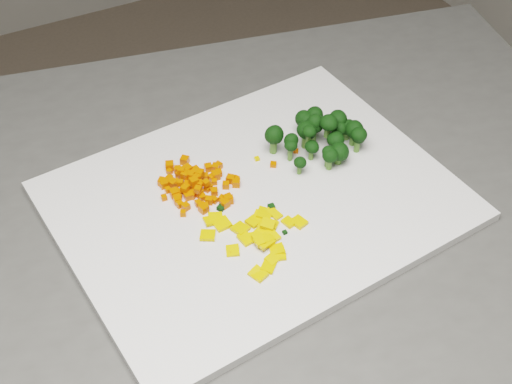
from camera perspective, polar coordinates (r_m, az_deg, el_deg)
name	(u,v)px	position (r m, az deg, el deg)	size (l,w,h in m)	color
counter_block	(244,378)	(1.30, -0.99, -14.68)	(1.06, 0.74, 0.90)	#454543
cutting_board	(256,201)	(0.93, 0.00, -0.72)	(0.49, 0.38, 0.01)	silver
carrot_pile	(196,178)	(0.93, -4.85, 1.15)	(0.11, 0.11, 0.03)	#D84502
pepper_pile	(254,231)	(0.87, -0.17, -3.16)	(0.13, 0.13, 0.02)	#F0B00C
broccoli_pile	(312,132)	(0.98, 4.49, 4.79)	(0.13, 0.13, 0.06)	black
carrot_cube_0	(192,182)	(0.93, -5.11, 0.82)	(0.01, 0.01, 0.01)	#D84502
carrot_cube_1	(224,203)	(0.91, -2.59, -0.90)	(0.01, 0.01, 0.01)	#D84502
carrot_cube_2	(209,167)	(0.96, -3.81, 2.04)	(0.01, 0.01, 0.01)	#D84502
carrot_cube_3	(206,183)	(0.93, -4.01, 0.72)	(0.01, 0.01, 0.01)	#D84502
carrot_cube_4	(163,184)	(0.95, -7.49, 0.65)	(0.01, 0.01, 0.01)	#D84502
carrot_cube_5	(177,200)	(0.92, -6.31, -0.64)	(0.01, 0.01, 0.01)	#D84502
carrot_cube_6	(215,200)	(0.92, -3.33, -0.65)	(0.01, 0.01, 0.01)	#D84502
carrot_cube_7	(185,175)	(0.94, -5.68, 1.35)	(0.01, 0.01, 0.01)	#D84502
carrot_cube_8	(169,178)	(0.95, -6.94, 1.11)	(0.01, 0.01, 0.01)	#D84502
carrot_cube_9	(216,167)	(0.96, -3.24, 1.98)	(0.01, 0.01, 0.01)	#D84502
carrot_cube_10	(200,184)	(0.93, -4.47, 0.61)	(0.01, 0.01, 0.01)	#D84502
carrot_cube_11	(228,199)	(0.92, -2.25, -0.54)	(0.01, 0.01, 0.01)	#D84502
carrot_cube_12	(216,175)	(0.95, -3.24, 1.35)	(0.01, 0.01, 0.01)	#D84502
carrot_cube_13	(181,175)	(0.95, -6.06, 1.34)	(0.01, 0.01, 0.01)	#D84502
carrot_cube_14	(195,172)	(0.95, -4.93, 1.62)	(0.01, 0.01, 0.01)	#D84502
carrot_cube_15	(200,183)	(0.93, -4.50, 0.69)	(0.01, 0.01, 0.01)	#D84502
carrot_cube_16	(214,192)	(0.93, -3.37, 0.01)	(0.01, 0.01, 0.01)	#D84502
carrot_cube_17	(162,182)	(0.95, -7.51, 0.83)	(0.01, 0.01, 0.01)	#D84502
carrot_cube_18	(226,185)	(0.94, -2.43, 0.55)	(0.01, 0.01, 0.01)	#D84502
carrot_cube_19	(176,183)	(0.94, -6.41, 0.72)	(0.01, 0.01, 0.01)	#D84502
carrot_cube_20	(168,190)	(0.94, -7.07, 0.17)	(0.01, 0.01, 0.01)	#D84502
carrot_cube_21	(212,178)	(0.95, -3.54, 1.16)	(0.01, 0.01, 0.01)	#D84502
carrot_cube_22	(192,195)	(0.93, -5.14, -0.23)	(0.01, 0.01, 0.01)	#D84502
carrot_cube_23	(207,189)	(0.93, -3.91, 0.23)	(0.01, 0.01, 0.01)	#D84502
carrot_cube_24	(222,199)	(0.92, -2.71, -0.54)	(0.01, 0.01, 0.01)	#D84502
carrot_cube_25	(185,160)	(0.97, -5.72, 2.54)	(0.01, 0.01, 0.01)	#D84502
carrot_cube_26	(205,207)	(0.91, -4.13, -1.21)	(0.01, 0.01, 0.01)	#D84502
carrot_cube_27	(205,176)	(0.95, -4.11, 1.25)	(0.01, 0.01, 0.01)	#D84502
carrot_cube_28	(214,182)	(0.94, -3.36, 0.81)	(0.01, 0.01, 0.01)	#D84502
carrot_cube_29	(208,168)	(0.96, -3.83, 1.96)	(0.01, 0.01, 0.01)	#D84502
carrot_cube_30	(164,184)	(0.94, -7.36, 0.64)	(0.01, 0.01, 0.01)	#D84502
carrot_cube_31	(183,213)	(0.90, -5.85, -1.70)	(0.01, 0.01, 0.01)	#D84502
carrot_cube_32	(185,189)	(0.92, -5.72, 0.26)	(0.01, 0.01, 0.01)	#D84502
carrot_cube_33	(199,175)	(0.94, -4.62, 1.35)	(0.01, 0.01, 0.01)	#D84502
carrot_cube_34	(201,176)	(0.95, -4.43, 1.25)	(0.01, 0.01, 0.01)	#D84502
carrot_cube_35	(230,200)	(0.92, -2.12, -0.62)	(0.01, 0.01, 0.01)	#D84502
carrot_cube_36	(193,184)	(0.94, -5.07, 0.63)	(0.01, 0.01, 0.01)	#D84502
carrot_cube_37	(197,178)	(0.93, -4.78, 1.14)	(0.01, 0.01, 0.01)	#D84502
carrot_cube_38	(192,177)	(0.94, -5.16, 1.20)	(0.01, 0.01, 0.01)	#D84502
carrot_cube_39	(178,170)	(0.96, -6.30, 1.80)	(0.01, 0.01, 0.01)	#D84502
carrot_cube_40	(199,173)	(0.94, -4.55, 1.49)	(0.01, 0.01, 0.01)	#D84502
carrot_cube_41	(168,180)	(0.95, -7.04, 0.93)	(0.01, 0.01, 0.01)	#D84502
carrot_cube_42	(219,173)	(0.95, -3.01, 1.54)	(0.01, 0.01, 0.01)	#D84502
carrot_cube_43	(194,188)	(0.94, -4.95, 0.35)	(0.01, 0.01, 0.01)	#D84502
carrot_cube_44	(219,166)	(0.96, -2.98, 2.10)	(0.01, 0.01, 0.01)	#D84502
carrot_cube_45	(236,183)	(0.94, -1.59, 0.73)	(0.01, 0.01, 0.01)	#D84502
carrot_cube_46	(186,207)	(0.91, -5.65, -1.17)	(0.01, 0.01, 0.01)	#D84502
carrot_cube_47	(198,203)	(0.92, -4.66, -0.90)	(0.01, 0.01, 0.01)	#D84502
carrot_cube_48	(196,170)	(0.96, -4.86, 1.76)	(0.01, 0.01, 0.01)	#D84502
carrot_cube_49	(187,169)	(0.95, -5.51, 1.81)	(0.01, 0.01, 0.01)	#D84502
carrot_cube_50	(218,166)	(0.96, -3.05, 2.11)	(0.01, 0.01, 0.01)	#D84502
carrot_cube_51	(225,203)	(0.91, -2.50, -0.92)	(0.01, 0.01, 0.01)	#D84502
carrot_cube_52	(181,171)	(0.94, -6.00, 1.69)	(0.01, 0.01, 0.01)	#D84502
carrot_cube_53	(188,196)	(0.92, -5.48, -0.34)	(0.01, 0.01, 0.01)	#D84502
carrot_cube_54	(180,183)	(0.93, -6.08, 0.74)	(0.01, 0.01, 0.01)	#D84502
carrot_cube_55	(204,208)	(0.91, -4.22, -1.32)	(0.01, 0.01, 0.01)	#D84502
carrot_cube_56	(192,182)	(0.94, -5.16, 0.80)	(0.01, 0.01, 0.01)	#D84502
carrot_cube_57	(164,197)	(0.93, -7.36, -0.44)	(0.01, 0.01, 0.01)	#D84502
carrot_cube_58	(199,193)	(0.93, -4.58, -0.06)	(0.01, 0.01, 0.01)	#D84502
carrot_cube_59	(180,204)	(0.92, -6.13, -0.98)	(0.01, 0.01, 0.01)	#D84502
carrot_cube_60	(215,190)	(0.93, -3.30, 0.15)	(0.01, 0.01, 0.01)	#D84502
carrot_cube_61	(198,190)	(0.92, -4.67, 0.19)	(0.01, 0.01, 0.01)	#D84502
carrot_cube_62	(210,187)	(0.94, -3.73, 0.43)	(0.01, 0.01, 0.01)	#D84502
carrot_cube_63	(209,200)	(0.92, -3.76, -0.67)	(0.01, 0.01, 0.01)	#D84502
carrot_cube_64	(170,172)	(0.96, -6.93, 1.62)	(0.01, 0.01, 0.01)	#D84502
carrot_cube_65	(202,197)	(0.92, -4.31, -0.42)	(0.01, 0.01, 0.01)	#D84502
carrot_cube_66	(174,193)	(0.93, -6.55, -0.08)	(0.01, 0.01, 0.01)	#D84502
carrot_cube_67	(194,182)	(0.93, -5.00, 0.84)	(0.01, 0.01, 0.01)	#D84502
carrot_cube_68	(236,179)	(0.95, -1.58, 1.06)	(0.01, 0.01, 0.01)	#D84502
carrot_cube_69	(179,192)	(0.93, -6.18, -0.04)	(0.01, 0.01, 0.01)	#D84502
carrot_cube_70	(190,175)	(0.94, -5.27, 1.34)	(0.01, 0.01, 0.01)	#D84502
carrot_cube_71	(196,192)	(0.93, -4.83, 0.03)	(0.01, 0.01, 0.01)	#D84502
carrot_cube_72	(203,207)	(0.91, -4.30, -1.17)	(0.01, 0.01, 0.01)	#D84502
carrot_cube_73	(178,197)	(0.92, -6.29, -0.43)	(0.01, 0.01, 0.01)	#D84502
carrot_cube_74	(190,182)	(0.95, -5.27, 0.83)	(0.01, 0.01, 0.01)	#D84502
carrot_cube_75	(196,182)	(0.93, -4.85, 0.80)	(0.01, 0.01, 0.01)	#D84502
carrot_cube_76	(173,183)	(0.94, -6.67, 0.70)	(0.01, 0.01, 0.01)	#D84502
carrot_cube_77	(170,166)	(0.97, -6.93, 2.10)	(0.01, 0.01, 0.01)	#D84502
carrot_cube_78	(188,186)	(0.94, -5.49, 0.50)	(0.01, 0.01, 0.01)	#D84502
carrot_cube_79	(230,179)	(0.94, -2.06, 1.05)	(0.01, 0.01, 0.01)	#D84502
pepper_chunk_0	(211,221)	(0.90, -3.64, -2.31)	(0.02, 0.02, 0.00)	#F0B00C
pepper_chunk_1	(268,266)	(0.85, 1.00, -5.97)	(0.02, 0.02, 0.00)	#F0B00C
pepper_chunk_2	(216,218)	(0.90, -3.24, -2.05)	(0.02, 0.02, 0.00)	#F0B00C
pepper_chunk_3	(271,236)	(0.88, 1.20, -3.56)	(0.02, 0.02, 0.01)	#F0B00C
pepper_chunk_4	(289,222)	(0.89, 2.64, -2.42)	(0.02, 0.01, 0.00)	#F0B00C
pepper_chunk_5	(264,214)	(0.90, 0.68, -1.75)	(0.02, 0.02, 0.00)	#F0B00C
pepper_chunk_6	(270,239)	(0.87, 1.11, -3.81)	(0.02, 0.02, 0.00)	#F0B00C
pepper_chunk_7	(264,243)	(0.87, 0.66, -4.08)	(0.02, 0.01, 0.00)	#F0B00C
pepper_chunk_8	(254,237)	(0.88, -0.17, -3.59)	(0.01, 0.01, 0.00)	#F0B00C
pepper_chunk_9	(258,239)	(0.86, 0.19, -3.81)	(0.02, 0.01, 0.00)	#F0B00C
pepper_chunk_10	(259,275)	(0.84, 0.27, -6.65)	(0.02, 0.02, 0.00)	#F0B00C
pepper_chunk_11	(299,222)	(0.89, 3.45, -2.42)	(0.02, 0.02, 0.00)	#F0B00C
pepper_chunk_12	(268,224)	(0.88, 0.95, -2.57)	(0.01, 0.02, 0.00)	#F0B00C
pepper_chunk_13	(208,235)	(0.88, -3.88, -3.47)	(0.02, 0.02, 0.00)	#F0B00C
pepper_chunk_14	(272,224)	(0.89, 1.31, -2.62)	(0.01, 0.01, 0.00)	#F0B00C
pepper_chunk_15	(279,250)	(0.86, 1.81, -4.63)	(0.01, 0.02, 0.01)	#F0B00C
pepper_chunk_16	(261,232)	(0.88, 0.37, -3.21)	(0.01, 0.01, 0.00)	#F0B00C
pepper_chunk_17	(274,213)	(0.90, 1.45, -1.71)	(0.02, 0.01, 0.00)	#F0B00C
pepper_chunk_18	(222,224)	(0.89, -2.73, -2.57)	(0.02, 0.02, 0.00)	#F0B00C
pepper_chunk_19	(246,239)	(0.87, -0.82, -3.77)	(0.02, 0.01, 0.00)	#F0B00C
pepper_chunk_20	(267,239)	(0.87, 0.92, -3.78)	(0.01, 0.02, 0.00)	#F0B00C
pepper_chunk_21	(233,251)	(0.86, -1.87, -4.71)	(0.02, 0.02, 0.00)	#F0B00C
pepper_chunk_22	(254,222)	(0.89, -0.19, -2.38)	(0.02, 0.02, 0.00)	#F0B00C
pepper_chunk_23	(264,241)	(0.86, 0.66, -3.96)	(0.02, 0.02, 0.00)	#F0B00C
pepper_chunk_24	(274,258)	(0.85, 1.44, -5.29)	(0.02, 0.01, 0.01)	#F0B00C
pepper_chunk_25	(258,274)	(0.84, 0.14, -6.56)	(0.02, 0.02, 0.00)	#F0B00C
pepper_chunk_26	(258,217)	(0.90, 0.18, -2.01)	(0.02, 0.01, 0.00)	#F0B00C
pepper_chunk_27	(278,253)	(0.86, 1.76, -4.94)	(0.02, 0.02, 0.00)	#F0B00C
pepper_chunk_28	(265,226)	(0.89, 0.69, -2.75)	(0.01, 0.01, 0.00)	#F0B00C
pepper_chunk_29	(240,229)	(0.88, -1.26, -2.94)	(0.02, 0.02, 0.00)	#F0B00C
broccoli_floret_0	(328,157)	(0.96, 5.74, 2.82)	(0.02, 0.02, 0.03)	black
broccoli_floret_1	(337,124)	(1.01, 6.50, 5.43)	(0.03, 0.03, 0.04)	black
broccoli_floret_2	(308,137)	(0.97, 4.21, 4.41)	(0.03, 0.03, 0.04)	black
broccoli_floret_3	(338,154)	(0.97, 6.62, 3.01)	(0.04, 0.04, 0.03)	black
broccoli_floret_4	(353,134)	(1.00, 7.80, 4.61)	(0.04, 0.04, 0.04)	black
broccoli_floret_5	(358,140)	(0.99, 8.13, 4.12)	(0.03, 0.03, 0.04)	black
broccoli_floret_6	(336,132)	(1.01, 6.39, 4.80)	(0.02, 0.02, 0.03)	black
broccoli_floret_7	(305,125)	(1.01, 3.96, 5.40)	(0.03, 0.03, 0.04)	black
broccoli_floret_8	(328,127)	(0.98, 5.77, 5.22)	(0.04, 0.04, 0.03)	black
broccoli_floret_9	(306,135)	(0.99, 3.98, 4.53)	(0.04, 0.04, 0.04)	black
broccoli_floret_10	(329,160)	(0.96, 5.89, 2.59)	(0.03, 0.03, 0.03)	black
broccoli_floret_11	(314,120)	(1.01, 4.65, 5.74)	(0.03, 0.03, 0.04)	black
broccoli_floret_12	(273,140)	(0.98, 1.40, 4.14)	(0.04, 0.04, 0.04)	black
broccoli_floret_13	(357,142)	(0.99, 8.12, 3.97)	(0.02, 0.02, 0.03)	black
broccoli_floret_14	(347,130)	(1.01, 7.27, 4.93)	(0.03, 0.03, 0.03)	black
broccoli_floret_15	(313,129)	(1.00, 4.61, 5.01)	(0.04, 0.04, 0.04)	black
broccoli_floret_16	(335,143)	(0.99, 6.31, 3.91)	(0.03, 0.03, 0.03)	black
broccoli_floret_17	(311,151)	(0.97, 4.44, 3.30)	(0.03, 0.03, 0.03)	black
broccoli_floret_18	(290,146)	(0.97, 2.77, 3.71)	(0.03, 0.03, 0.04)	black
broccoli_floret_19	(303,123)	(1.01, 3.77, 5.50)	(0.03, 0.03, 0.04)	black
broccoli_floret_20	(300,166)	(0.95, 3.50, 2.08)	(0.02, 0.02, 0.03)	black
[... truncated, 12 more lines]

